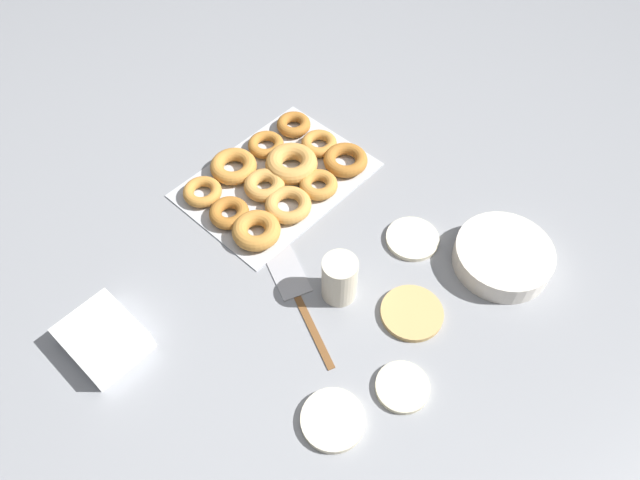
% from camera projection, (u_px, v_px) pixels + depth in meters
% --- Properties ---
extents(ground_plane, '(3.00, 3.00, 0.00)m').
position_uv_depth(ground_plane, '(322.00, 299.00, 1.09)').
color(ground_plane, gray).
extents(pancake_0, '(0.12, 0.12, 0.01)m').
position_uv_depth(pancake_0, '(412.00, 313.00, 1.06)').
color(pancake_0, tan).
rests_on(pancake_0, ground_plane).
extents(pancake_1, '(0.11, 0.11, 0.01)m').
position_uv_depth(pancake_1, '(412.00, 239.00, 1.17)').
color(pancake_1, beige).
rests_on(pancake_1, ground_plane).
extents(pancake_2, '(0.11, 0.11, 0.01)m').
position_uv_depth(pancake_2, '(333.00, 420.00, 0.94)').
color(pancake_2, beige).
rests_on(pancake_2, ground_plane).
extents(pancake_3, '(0.09, 0.09, 0.01)m').
position_uv_depth(pancake_3, '(402.00, 387.00, 0.98)').
color(pancake_3, beige).
rests_on(pancake_3, ground_plane).
extents(donut_tray, '(0.40, 0.29, 0.04)m').
position_uv_depth(donut_tray, '(277.00, 177.00, 1.25)').
color(donut_tray, silver).
rests_on(donut_tray, ground_plane).
extents(batter_bowl, '(0.19, 0.19, 0.05)m').
position_uv_depth(batter_bowl, '(503.00, 256.00, 1.12)').
color(batter_bowl, silver).
rests_on(batter_bowl, ground_plane).
extents(container_stack, '(0.12, 0.14, 0.05)m').
position_uv_depth(container_stack, '(103.00, 338.00, 1.01)').
color(container_stack, white).
rests_on(container_stack, ground_plane).
extents(paper_cup, '(0.07, 0.07, 0.10)m').
position_uv_depth(paper_cup, '(340.00, 279.00, 1.06)').
color(paper_cup, beige).
rests_on(paper_cup, ground_plane).
extents(spatula, '(0.15, 0.28, 0.01)m').
position_uv_depth(spatula, '(291.00, 283.00, 1.11)').
color(spatula, brown).
rests_on(spatula, ground_plane).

